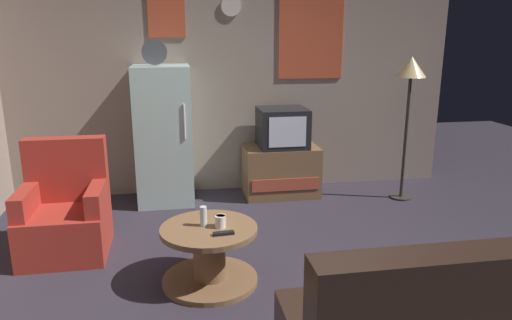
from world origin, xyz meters
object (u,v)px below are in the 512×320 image
fridge (164,135)px  mug_ceramic_white (220,222)px  tv_stand (281,171)px  wine_glass (203,216)px  remote_control (224,233)px  mug_ceramic_tan (221,221)px  coffee_table (210,255)px  armchair (66,214)px  crt_tv (282,128)px  standing_lamp (410,78)px

fridge → mug_ceramic_white: (0.42, -1.93, -0.26)m
tv_stand → wine_glass: wine_glass is taller
wine_glass → remote_control: size_ratio=1.00×
fridge → mug_ceramic_tan: bearing=-77.3°
coffee_table → wine_glass: (-0.03, 0.03, 0.30)m
mug_ceramic_white → coffee_table: bearing=164.8°
coffee_table → armchair: size_ratio=0.75×
crt_tv → coffee_table: crt_tv is taller
fridge → standing_lamp: bearing=-7.8°
wine_glass → mug_ceramic_white: wine_glass is taller
mug_ceramic_white → armchair: bearing=148.3°
tv_stand → standing_lamp: size_ratio=0.53×
mug_ceramic_white → fridge: bearing=102.4°
coffee_table → tv_stand: bearing=62.9°
mug_ceramic_tan → mug_ceramic_white: bearing=-116.2°
crt_tv → remote_control: 2.26m
tv_stand → fridge: bearing=179.5°
fridge → wine_glass: bearing=-80.8°
crt_tv → mug_ceramic_white: 2.14m
crt_tv → mug_ceramic_white: crt_tv is taller
mug_ceramic_white → armchair: (-1.25, 0.77, -0.16)m
crt_tv → armchair: bearing=-152.0°
standing_lamp → wine_glass: standing_lamp is taller
crt_tv → remote_control: size_ratio=3.60×
fridge → armchair: fridge is taller
crt_tv → fridge: bearing=179.5°
mug_ceramic_tan → tv_stand: bearing=65.2°
mug_ceramic_white → standing_lamp: bearing=35.2°
mug_ceramic_tan → fridge: bearing=102.7°
tv_stand → remote_control: tv_stand is taller
mug_ceramic_tan → armchair: 1.47m
fridge → mug_ceramic_tan: 1.98m
remote_control → mug_ceramic_tan: bearing=86.1°
wine_glass → armchair: bearing=147.6°
fridge → coffee_table: fridge is taller
wine_glass → remote_control: bearing=-55.6°
tv_stand → coffee_table: (-0.97, -1.89, -0.06)m
wine_glass → remote_control: (0.13, -0.19, -0.06)m
standing_lamp → armchair: bearing=-167.1°
standing_lamp → remote_control: size_ratio=10.60×
fridge → crt_tv: fridge is taller
coffee_table → mug_ceramic_tan: (0.09, -0.00, 0.27)m
tv_stand → remote_control: (-0.88, -2.05, 0.17)m
armchair → mug_ceramic_tan: bearing=-31.0°
standing_lamp → mug_ceramic_white: 2.85m
crt_tv → mug_ceramic_tan: size_ratio=6.00×
standing_lamp → fridge: bearing=172.2°
remote_control → mug_ceramic_white: bearing=90.0°
mug_ceramic_white → mug_ceramic_tan: size_ratio=1.00×
tv_stand → crt_tv: size_ratio=1.56×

